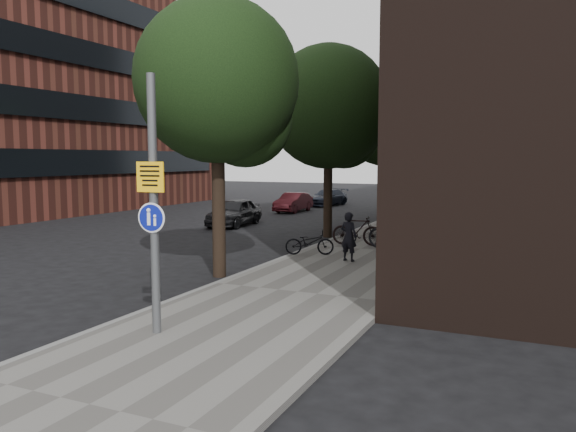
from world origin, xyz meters
The scene contains 15 objects.
ground centered at (0.00, 0.00, 0.00)m, with size 120.00×120.00×0.00m, color black.
sidewalk centered at (0.25, 10.00, 0.06)m, with size 4.50×60.00×0.12m, color slate.
curb_edge centered at (-2.00, 10.00, 0.07)m, with size 0.15×60.00×0.13m, color slate.
street_tree_near centered at (-2.53, 4.64, 5.11)m, with size 4.40×4.40×7.50m.
street_tree_mid centered at (-2.53, 13.14, 5.11)m, with size 5.00×5.00×7.80m.
street_tree_far centered at (-2.53, 22.14, 5.11)m, with size 5.00×5.00×7.80m.
signpost centered at (-0.82, -0.56, 2.44)m, with size 0.53×0.15×4.59m.
pedestrian centered at (0.09, 7.60, 0.87)m, with size 0.55×0.36×1.51m, color black.
parked_bike_facade_near centered at (1.65, 8.92, 0.62)m, with size 0.66×1.89×0.99m, color black.
parked_bike_facade_far centered at (0.80, 10.33, 0.67)m, with size 0.52×1.84×1.11m, color black.
parked_bike_curb_near centered at (-1.41, 8.12, 0.53)m, with size 0.55×1.57×0.82m, color black.
parked_bike_curb_far centered at (-0.60, 10.67, 0.67)m, with size 0.51×1.82×1.10m, color black.
parked_car_near centered at (-8.06, 14.80, 0.66)m, with size 1.56×3.88×1.32m, color black.
parked_car_mid centered at (-8.31, 22.37, 0.58)m, with size 1.22×3.50×1.15m, color #55181F.
parked_car_far centered at (-7.96, 27.33, 0.56)m, with size 1.57×3.85×1.12m, color black.
Camera 1 is at (5.41, -8.54, 3.25)m, focal length 35.00 mm.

